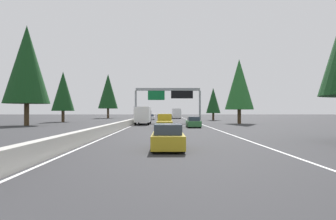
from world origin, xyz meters
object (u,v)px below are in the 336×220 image
sign_gantry_overhead (169,95)px  conifer_right_near (239,84)px  sedan_mid_right (193,122)px  pickup_mid_center (165,121)px  sedan_far_center (151,117)px  conifer_left_mid (63,91)px  conifer_right_mid (213,101)px  sedan_near_center (168,137)px  minivan_distant_a (166,116)px  box_truck_far_left (143,115)px  conifer_left_near (27,64)px  conifer_left_far (108,91)px  bus_near_right (176,113)px

sign_gantry_overhead → conifer_right_near: size_ratio=1.09×
sedan_mid_right → pickup_mid_center: (-1.54, 3.98, 0.23)m
sedan_far_center → conifer_left_mid: size_ratio=0.42×
sedan_mid_right → pickup_mid_center: pickup_mid_center is taller
conifer_right_mid → sedan_near_center: bearing=168.0°
sign_gantry_overhead → minivan_distant_a: sign_gantry_overhead is taller
sedan_far_center → conifer_right_near: (-25.66, -17.12, 6.39)m
box_truck_far_left → conifer_left_near: conifer_left_near is taller
pickup_mid_center → conifer_left_far: bearing=18.1°
bus_near_right → conifer_left_far: bearing=86.2°
sedan_mid_right → conifer_left_near: (5.30, 25.47, 8.84)m
box_truck_far_left → conifer_left_near: bearing=103.6°
bus_near_right → pickup_mid_center: size_ratio=2.05×
sedan_mid_right → conifer_left_far: (55.40, 22.57, 8.14)m
minivan_distant_a → conifer_right_mid: bearing=-105.8°
sign_gantry_overhead → conifer_left_mid: conifer_left_mid is taller
conifer_right_mid → conifer_left_far: (22.45, 30.78, 3.88)m
bus_near_right → conifer_right_mid: bearing=-158.0°
sign_gantry_overhead → conifer_left_far: conifer_left_far is taller
sedan_near_center → conifer_right_mid: 57.90m
box_truck_far_left → conifer_left_near: size_ratio=0.54×
sign_gantry_overhead → minivan_distant_a: bearing=1.3°
sedan_far_center → conifer_left_far: (17.68, 14.90, 8.14)m
bus_near_right → sedan_far_center: bus_near_right is taller
box_truck_far_left → conifer_left_far: conifer_left_far is taller
sedan_near_center → minivan_distant_a: minivan_distant_a is taller
sedan_mid_right → conifer_right_near: (12.06, -9.45, 6.39)m
bus_near_right → sign_gantry_overhead: bearing=175.6°
conifer_left_near → conifer_left_mid: size_ratio=1.48×
sedan_far_center → conifer_right_mid: (-4.77, -15.88, 4.26)m
sign_gantry_overhead → pickup_mid_center: 17.77m
minivan_distant_a → pickup_mid_center: bearing=179.5°
conifer_left_near → sedan_far_center: bearing=-28.8°
sign_gantry_overhead → pickup_mid_center: (-17.20, 0.77, -4.41)m
conifer_left_near → minivan_distant_a: bearing=-35.1°
conifer_left_near → sedan_near_center: bearing=-143.0°
sedan_near_center → minivan_distant_a: 59.85m
conifer_right_mid → conifer_left_far: bearing=53.9°
conifer_left_near → conifer_left_mid: conifer_left_near is taller
pickup_mid_center → conifer_right_mid: conifer_right_mid is taller
sedan_mid_right → pickup_mid_center: bearing=111.2°
sign_gantry_overhead → sedan_far_center: 22.98m
sedan_mid_right → sedan_far_center: (37.72, 7.67, 0.00)m
sedan_near_center → conifer_left_mid: bearing=25.8°
sedan_near_center → conifer_right_near: conifer_right_near is taller
sign_gantry_overhead → minivan_distant_a: size_ratio=2.54×
box_truck_far_left → bus_near_right: bearing=-9.5°
sedan_near_center → conifer_left_near: size_ratio=0.28×
bus_near_right → minivan_distant_a: bearing=169.0°
sedan_far_center → sedan_near_center: bearing=-176.3°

